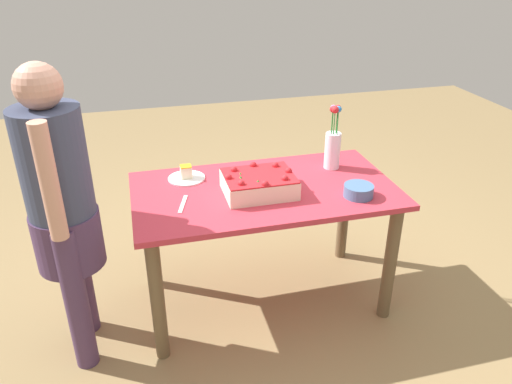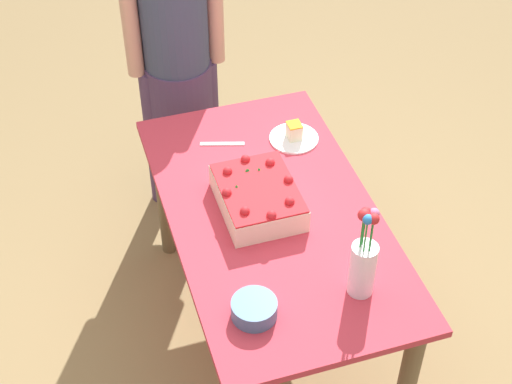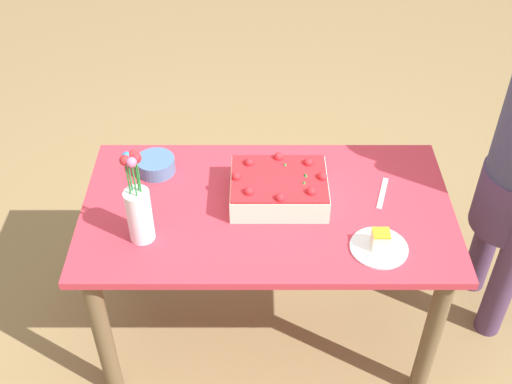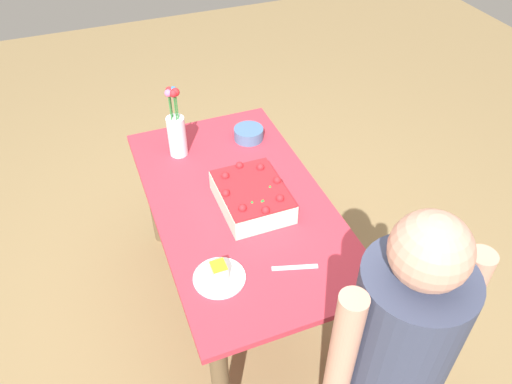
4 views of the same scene
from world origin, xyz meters
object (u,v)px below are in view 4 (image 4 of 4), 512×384
Objects in this scene: sheet_cake at (252,196)px; cake_knife at (295,267)px; serving_plate_with_slice at (219,275)px; flower_vase at (176,131)px; fruit_bowl at (249,134)px; person_standing at (390,369)px.

cake_knife is at bearing 4.02° from sheet_cake.
sheet_cake is 1.78× the size of serving_plate_with_slice.
flower_vase reaches higher than sheet_cake.
cake_knife is 0.90m from fruit_bowl.
person_standing reaches higher than fruit_bowl.
cake_knife is 0.57m from person_standing.
person_standing is (0.55, 0.06, 0.11)m from cake_knife.
sheet_cake is 0.54m from flower_vase.
serving_plate_with_slice is 0.14× the size of person_standing.
flower_vase is 2.43× the size of fruit_bowl.
sheet_cake reaches higher than cake_knife.
sheet_cake is 0.97× the size of flower_vase.
serving_plate_with_slice is 0.30m from cake_knife.
sheet_cake is at bearing -18.84° from fruit_bowl.
flower_vase is (-0.89, -0.24, 0.14)m from cake_knife.
flower_vase reaches higher than serving_plate_with_slice.
person_standing reaches higher than flower_vase.
flower_vase is 0.39m from fruit_bowl.
serving_plate_with_slice is at bearing -174.24° from cake_knife.
person_standing reaches higher than serving_plate_with_slice.
cake_knife is at bearing -8.82° from fruit_bowl.
flower_vase reaches higher than fruit_bowl.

